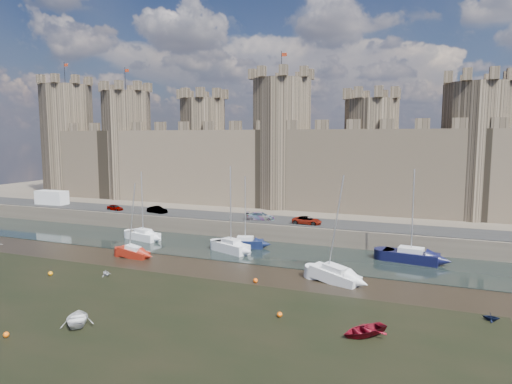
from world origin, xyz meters
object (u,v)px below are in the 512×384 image
at_px(car_2, 261,216).
at_px(sailboat_0, 143,235).
at_px(sailboat_1, 245,243).
at_px(car_0, 115,208).
at_px(car_1, 157,210).
at_px(car_3, 307,221).
at_px(van, 52,198).
at_px(sailboat_3, 411,256).
at_px(sailboat_4, 133,252).
at_px(sailboat_5, 335,275).
at_px(sailboat_2, 231,246).

height_order(car_2, sailboat_0, sailboat_0).
xyz_separation_m(sailboat_0, sailboat_1, (16.04, 1.07, -0.00)).
height_order(car_0, car_1, car_1).
distance_m(car_0, car_3, 34.43).
bearing_deg(car_1, van, 98.54).
xyz_separation_m(van, sailboat_0, (27.16, -9.41, -3.04)).
xyz_separation_m(car_1, van, (-24.03, 0.98, 0.72)).
bearing_deg(sailboat_0, car_1, 123.97).
bearing_deg(car_0, sailboat_3, -86.55).
xyz_separation_m(car_1, sailboat_0, (3.12, -8.42, -2.32)).
xyz_separation_m(car_1, car_3, (25.93, -0.17, -0.01)).
relative_size(sailboat_4, sailboat_5, 0.84).
relative_size(car_0, car_1, 0.84).
relative_size(sailboat_2, sailboat_3, 1.01).
height_order(van, sailboat_4, sailboat_4).
bearing_deg(sailboat_3, sailboat_4, -154.24).
height_order(car_1, car_3, car_1).
distance_m(car_3, van, 49.98).
height_order(sailboat_0, sailboat_2, sailboat_2).
distance_m(sailboat_1, sailboat_3, 21.65).
distance_m(sailboat_0, sailboat_3, 37.71).
distance_m(car_1, van, 24.06).
bearing_deg(car_3, car_1, 90.08).
height_order(car_3, sailboat_3, sailboat_3).
distance_m(car_1, sailboat_1, 20.65).
relative_size(car_1, sailboat_1, 0.37).
relative_size(car_2, sailboat_4, 0.45).
xyz_separation_m(car_0, car_3, (34.43, 0.00, 0.07)).
xyz_separation_m(sailboat_4, sailboat_5, (25.90, -0.38, 0.09)).
xyz_separation_m(sailboat_3, sailboat_4, (-32.96, -10.59, -0.14)).
height_order(car_2, sailboat_3, sailboat_3).
relative_size(sailboat_3, sailboat_4, 1.19).
bearing_deg(sailboat_4, sailboat_0, 120.96).
relative_size(car_1, van, 0.60).
height_order(car_1, van, van).
bearing_deg(van, sailboat_4, -31.00).
distance_m(sailboat_1, sailboat_2, 3.11).
xyz_separation_m(sailboat_2, sailboat_5, (15.36, -7.15, -0.08)).
distance_m(van, sailboat_4, 36.78).
height_order(car_3, sailboat_4, sailboat_4).
bearing_deg(car_3, sailboat_2, 143.89).
distance_m(car_0, sailboat_3, 49.75).
height_order(car_0, sailboat_0, sailboat_0).
relative_size(car_0, sailboat_0, 0.31).
height_order(van, sailboat_0, sailboat_0).
bearing_deg(car_3, sailboat_1, 137.17).
relative_size(car_1, car_3, 0.86).
bearing_deg(sailboat_0, van, 174.53).
bearing_deg(sailboat_1, car_0, 149.57).
xyz_separation_m(van, sailboat_5, (57.76, -18.49, -3.03)).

